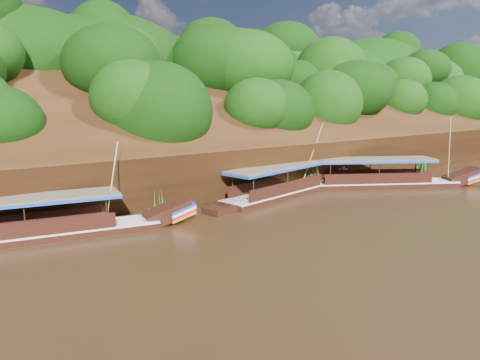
% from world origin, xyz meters
% --- Properties ---
extents(ground, '(160.00, 160.00, 0.00)m').
position_xyz_m(ground, '(0.00, 0.00, 0.00)').
color(ground, black).
rests_on(ground, ground).
extents(riverbank, '(120.00, 30.06, 19.40)m').
position_xyz_m(riverbank, '(-0.01, 22.73, 1.89)').
color(riverbank, black).
rests_on(riverbank, ground).
extents(boat_0, '(13.49, 8.62, 6.10)m').
position_xyz_m(boat_0, '(11.88, 5.88, 0.53)').
color(boat_0, black).
rests_on(boat_0, ground).
extents(boat_1, '(13.61, 4.71, 5.67)m').
position_xyz_m(boat_1, '(3.04, 8.43, 0.53)').
color(boat_1, black).
rests_on(boat_1, ground).
extents(boat_2, '(14.50, 4.24, 5.32)m').
position_xyz_m(boat_2, '(-13.93, 7.56, 0.51)').
color(boat_2, black).
rests_on(boat_2, ground).
extents(reeds, '(50.75, 2.20, 1.93)m').
position_xyz_m(reeds, '(-3.89, 9.33, 0.86)').
color(reeds, '#1C5615').
rests_on(reeds, ground).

